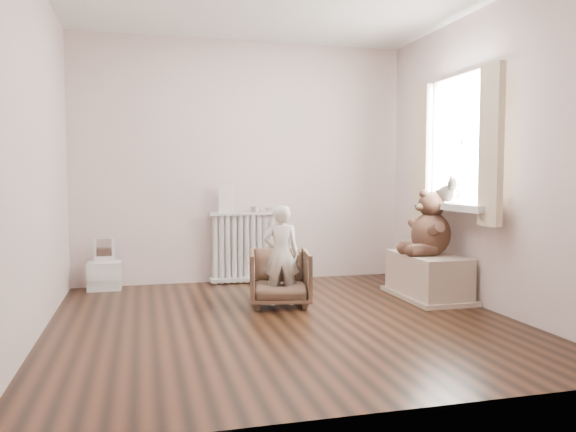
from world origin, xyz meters
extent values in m
cube|color=black|center=(0.00, 0.00, 0.00)|extent=(3.60, 3.60, 0.01)
cube|color=silver|center=(0.00, 1.80, 1.30)|extent=(3.60, 0.02, 2.60)
cube|color=silver|center=(0.00, -1.80, 1.30)|extent=(3.60, 0.02, 2.60)
cube|color=silver|center=(-1.80, 0.00, 1.30)|extent=(0.02, 3.60, 2.60)
cube|color=silver|center=(1.80, 0.00, 1.30)|extent=(0.02, 3.60, 2.60)
cube|color=white|center=(1.76, 0.30, 1.45)|extent=(0.03, 0.90, 1.10)
cube|color=silver|center=(1.67, 0.30, 0.87)|extent=(0.22, 1.10, 0.06)
cube|color=beige|center=(1.65, -0.27, 1.39)|extent=(0.06, 0.26, 1.30)
cube|color=beige|center=(1.65, 0.87, 1.39)|extent=(0.06, 0.26, 1.30)
cube|color=silver|center=(-0.02, 1.68, 0.39)|extent=(0.72, 0.14, 0.76)
cube|color=beige|center=(-0.20, 1.68, 0.91)|extent=(0.17, 0.02, 0.29)
cylinder|color=#A59E8C|center=(0.11, 1.68, 0.79)|extent=(0.10, 0.10, 0.06)
cylinder|color=#A59E8C|center=(0.25, 1.68, 0.78)|extent=(0.08, 0.08, 0.04)
cube|color=silver|center=(-1.45, 1.65, 0.28)|extent=(0.33, 0.23, 0.51)
imported|color=brown|center=(0.10, 0.53, 0.25)|extent=(0.62, 0.63, 0.49)
imported|color=white|center=(0.10, 0.48, 0.46)|extent=(0.35, 0.26, 0.88)
cube|color=#BEAA95|center=(1.52, 0.48, 0.20)|extent=(0.47, 0.88, 0.41)
camera|label=1|loc=(-1.07, -4.24, 1.14)|focal=35.00mm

